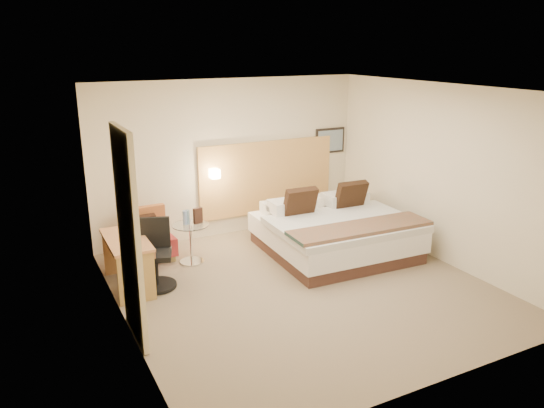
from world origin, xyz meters
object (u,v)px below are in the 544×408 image
bed (334,231)px  lounge_chair (147,239)px  side_table (191,241)px  desk_chair (156,260)px  desk (129,249)px

bed → lounge_chair: (-2.75, 1.12, -0.04)m
lounge_chair → side_table: lounge_chair is taller
lounge_chair → desk_chair: 1.08m
side_table → desk: 1.14m
bed → side_table: 2.28m
bed → side_table: bed is taller
bed → desk_chair: bed is taller
desk → desk_chair: bearing=-25.2°
desk_chair → desk: bearing=154.8°
bed → desk: 3.24m
desk → side_table: bearing=22.6°
bed → desk_chair: (-2.90, 0.06, 0.05)m
lounge_chair → desk_chair: size_ratio=0.82×
bed → lounge_chair: bed is taller
bed → desk_chair: 2.90m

